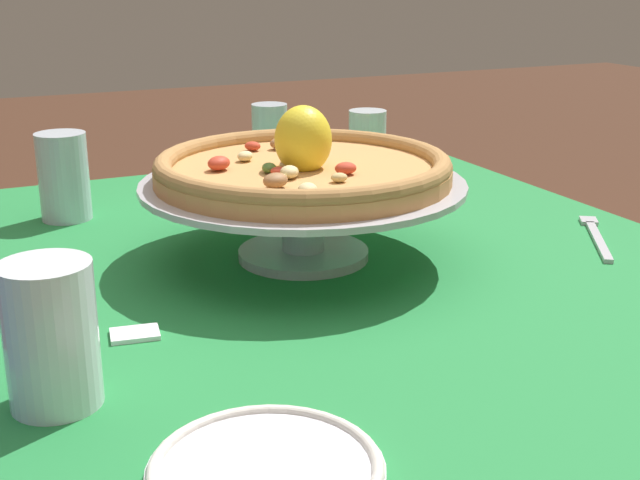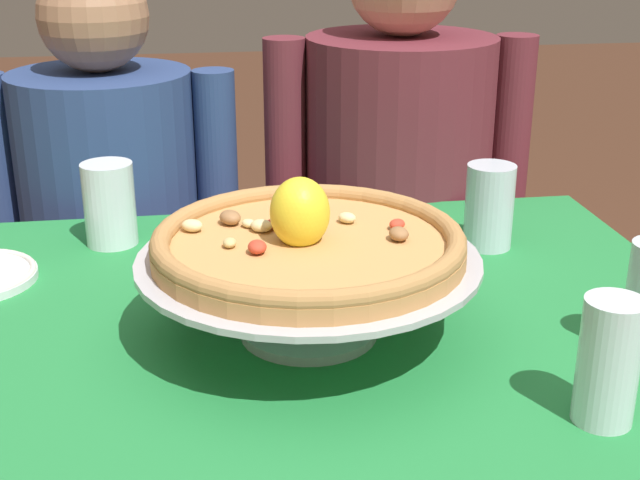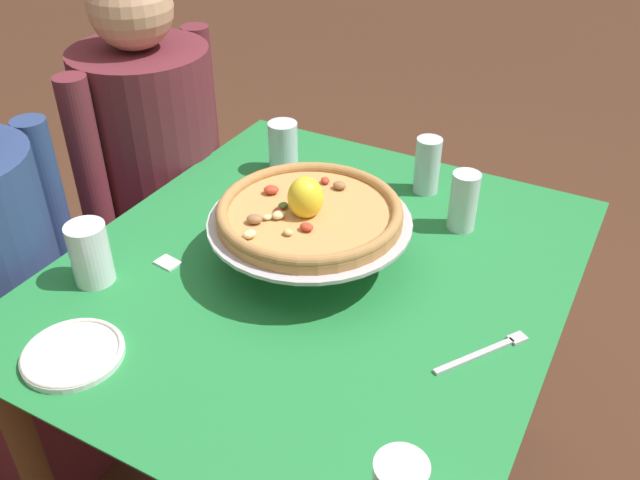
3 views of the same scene
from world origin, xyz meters
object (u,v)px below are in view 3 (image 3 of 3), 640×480
Objects in this scene: dinner_fork at (486,351)px; pizza at (309,211)px; diner_right at (159,189)px; sugar_packet at (168,263)px; water_glass_side_right at (427,169)px; pizza_stand at (310,230)px; water_glass_back_right at (283,150)px; water_glass_back_left at (91,257)px; water_glass_front_right at (463,204)px; side_plate at (73,353)px.

pizza is at bearing 77.54° from dinner_fork.
diner_right is at bearing 67.73° from pizza.
water_glass_side_right is at bearing -33.88° from sugar_packet.
pizza_stand is 0.43m from dinner_fork.
water_glass_side_right is 0.66m from sugar_packet.
water_glass_back_right is (0.32, 0.25, -0.07)m from pizza.
pizza reaches higher than dinner_fork.
water_glass_back_left is at bearing -150.54° from diner_right.
pizza_stand reaches higher than sugar_packet.
water_glass_back_left is at bearing 132.54° from water_glass_front_right.
sugar_packet is at bearing 120.67° from pizza_stand.
water_glass_side_right reaches higher than water_glass_back_right.
sugar_packet is (-0.54, 0.37, -0.06)m from water_glass_side_right.
water_glass_side_right is (0.39, -0.11, -0.02)m from pizza_stand.
water_glass_side_right reaches higher than sugar_packet.
water_glass_side_right is 1.02× the size of water_glass_front_right.
pizza_stand is at bearing -52.96° from water_glass_back_left.
water_glass_side_right is at bearing -15.34° from pizza_stand.
diner_right is at bearing 30.59° from side_plate.
pizza_stand is at bearing -42.62° from pizza.
water_glass_side_right is 0.79× the size of dinner_fork.
side_plate is (-0.19, -0.12, -0.05)m from water_glass_back_left.
diner_right is (-0.05, 0.40, -0.20)m from water_glass_back_right.
dinner_fork is at bearing -154.62° from water_glass_front_right.
side_plate is at bearing 147.40° from water_glass_front_right.
water_glass_back_right is (-0.08, 0.36, -0.00)m from water_glass_side_right.
water_glass_back_right is at bearing 58.51° from dinner_fork.
dinner_fork is (-0.41, -0.66, -0.05)m from water_glass_back_right.
water_glass_back_right is 0.74× the size of dinner_fork.
diner_right reaches higher than side_plate.
water_glass_front_right is 0.76× the size of side_plate.
water_glass_back_left is at bearing 140.19° from sugar_packet.
pizza is 2.75× the size of water_glass_front_right.
water_glass_side_right is at bearing -78.18° from water_glass_back_right.
water_glass_front_right reaches higher than sugar_packet.
water_glass_front_right is 0.78× the size of dinner_fork.
sugar_packet is at bearing 5.83° from side_plate.
side_plate is at bearing 153.30° from pizza.
water_glass_back_left is (-0.26, 0.35, -0.07)m from pizza.
dinner_fork is at bearing -77.20° from water_glass_back_left.
water_glass_back_left is 0.80m from water_glass_side_right.
side_plate reaches higher than sugar_packet.
pizza is 0.44m from water_glass_back_left.
diner_right is at bearing 90.61° from water_glass_front_right.
water_glass_back_right is 0.78m from dinner_fork.
water_glass_front_right is 0.91m from diner_right.
water_glass_back_left and water_glass_back_right have the same top height.
water_glass_side_right is (0.66, -0.46, 0.00)m from water_glass_back_left.
water_glass_back_left reaches higher than pizza_stand.
sugar_packet is (-0.43, 0.50, -0.06)m from water_glass_front_right.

